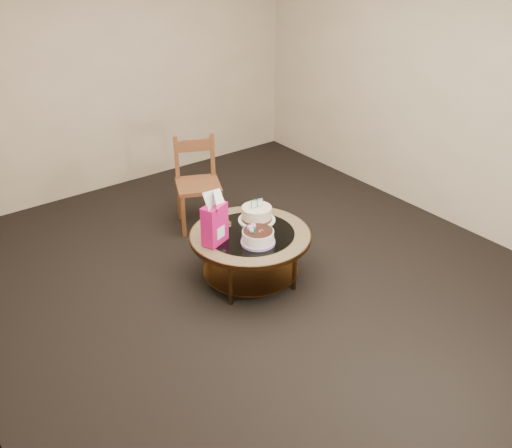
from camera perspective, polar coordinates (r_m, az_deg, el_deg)
ground at (r=4.99m, az=-0.55°, el=-5.45°), size 5.00×5.00×0.00m
room_walls at (r=4.30m, az=-0.65°, el=11.73°), size 4.52×5.02×2.61m
coffee_table at (r=4.78m, az=-0.57°, el=-1.71°), size 1.02×1.02×0.46m
decorated_cake at (r=4.57m, az=0.18°, el=-1.34°), size 0.28×0.28×0.16m
cream_cake at (r=4.89m, az=0.07°, el=1.00°), size 0.32×0.32×0.20m
gift_bag at (r=4.52m, az=-4.18°, el=0.52°), size 0.24×0.21×0.43m
pillar_candle at (r=4.86m, az=-3.14°, el=0.20°), size 0.12×0.12×0.08m
dining_chair at (r=5.65m, az=-5.85°, el=4.13°), size 0.55×0.55×0.90m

